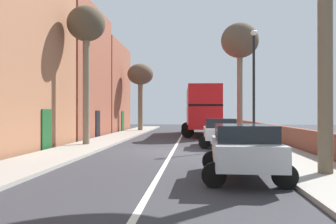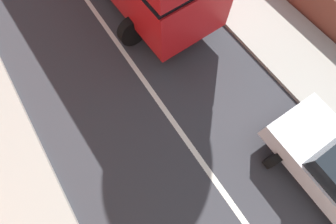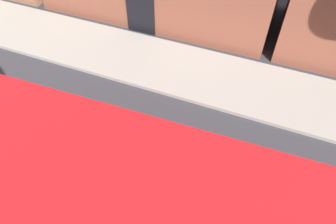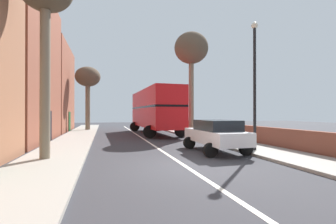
{
  "view_description": "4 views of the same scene",
  "coord_description": "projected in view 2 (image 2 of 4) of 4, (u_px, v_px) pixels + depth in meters",
  "views": [
    {
      "loc": [
        1.09,
        -17.51,
        1.9
      ],
      "look_at": [
        -0.83,
        7.9,
        1.98
      ],
      "focal_mm": 37.8,
      "sensor_mm": 36.0,
      "label": 1
    },
    {
      "loc": [
        -1.34,
        4.76,
        6.5
      ],
      "look_at": [
        -0.34,
        6.26,
        1.81
      ],
      "focal_mm": 24.15,
      "sensor_mm": 36.0,
      "label": 2
    },
    {
      "loc": [
        2.78,
        14.38,
        7.1
      ],
      "look_at": [
        -1.29,
        12.75,
        2.08
      ],
      "focal_mm": 33.17,
      "sensor_mm": 36.0,
      "label": 3
    },
    {
      "loc": [
        -2.87,
        -7.83,
        1.94
      ],
      "look_at": [
        1.04,
        6.25,
        2.01
      ],
      "focal_mm": 24.74,
      "sensor_mm": 36.0,
      "label": 4
    }
  ],
  "objects": []
}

